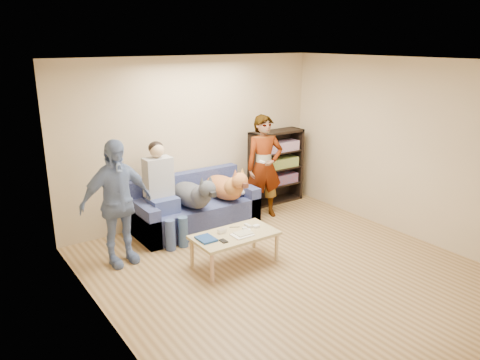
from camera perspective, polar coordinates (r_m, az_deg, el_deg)
ground at (r=6.01m, az=6.65°, el=-11.48°), size 5.00×5.00×0.00m
ceiling at (r=5.30m, az=7.62°, el=14.11°), size 5.00×5.00×0.00m
wall_back at (r=7.51m, az=-5.67°, el=4.93°), size 4.50×0.00×4.50m
wall_left at (r=4.42m, az=-15.39°, el=-4.18°), size 0.00×5.00×5.00m
wall_right at (r=7.17m, az=20.72°, el=3.35°), size 0.00×5.00×5.00m
blanket at (r=7.52m, az=-0.30°, el=-1.35°), size 0.37×0.31×0.13m
person_standing_right at (r=7.60m, az=2.97°, el=1.62°), size 0.71×0.58×1.69m
person_standing_left at (r=6.17m, az=-14.82°, el=-2.74°), size 1.01×0.50×1.66m
held_controller at (r=7.29m, az=2.70°, el=2.24°), size 0.04×0.12×0.03m
notebook_blue at (r=5.93m, az=-4.16°, el=-7.16°), size 0.20×0.26×0.03m
papers at (r=6.03m, az=0.28°, el=-6.71°), size 0.26×0.20×0.02m
magazine at (r=6.06m, az=0.40°, el=-6.47°), size 0.22×0.17×0.01m
camera_silver at (r=6.11m, az=-2.22°, el=-6.24°), size 0.11×0.06×0.05m
controller_a at (r=6.30m, az=0.96°, el=-5.58°), size 0.04×0.13×0.03m
controller_b at (r=6.29m, az=1.98°, el=-5.65°), size 0.09×0.06×0.03m
headphone_cup_a at (r=6.17m, az=1.00°, el=-6.13°), size 0.07×0.07×0.02m
headphone_cup_b at (r=6.23m, az=0.57°, el=-5.89°), size 0.07×0.07×0.02m
pen_orange at (r=5.95m, az=0.05°, el=-7.09°), size 0.13×0.06×0.01m
pen_black at (r=6.28m, az=-0.66°, el=-5.76°), size 0.13×0.08×0.01m
wallet at (r=5.87m, az=-2.03°, el=-7.44°), size 0.07×0.12×0.02m
sofa at (r=7.33m, az=-5.61°, el=-3.66°), size 1.90×0.85×0.82m
person_seated at (r=6.82m, az=-9.51°, el=-1.04°), size 0.40×0.73×1.47m
dog_gray at (r=6.95m, az=-5.65°, el=-1.75°), size 0.41×1.25×0.59m
dog_tan at (r=7.27m, az=-1.65°, el=-0.81°), size 0.40×1.16×0.59m
coffee_table at (r=6.11m, az=-0.65°, el=-6.97°), size 1.10×0.60×0.42m
bookshelf at (r=8.36m, az=4.35°, el=1.82°), size 1.00×0.34×1.30m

